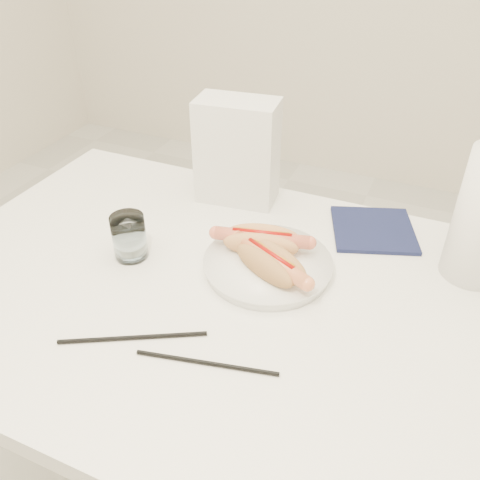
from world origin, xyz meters
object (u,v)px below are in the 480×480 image
at_px(table, 223,311).
at_px(napkin_box, 237,152).
at_px(plate, 268,266).
at_px(hotdog_left, 262,241).
at_px(hotdog_right, 270,262).
at_px(water_glass, 129,237).

relative_size(table, napkin_box, 4.98).
height_order(plate, hotdog_left, hotdog_left).
bearing_deg(hotdog_right, hotdog_left, 150.95).
bearing_deg(napkin_box, hotdog_right, -61.57).
relative_size(plate, hotdog_left, 1.29).
xyz_separation_m(hotdog_left, water_glass, (-0.24, -0.10, 0.00)).
xyz_separation_m(table, hotdog_right, (0.07, 0.05, 0.10)).
distance_m(hotdog_right, water_glass, 0.29).
relative_size(table, hotdog_left, 6.42).
bearing_deg(water_glass, hotdog_left, 21.46).
bearing_deg(plate, water_glass, -165.86).
distance_m(plate, napkin_box, 0.31).
height_order(hotdog_left, water_glass, water_glass).
distance_m(hotdog_left, napkin_box, 0.26).
relative_size(hotdog_right, napkin_box, 0.74).
distance_m(table, hotdog_left, 0.16).
relative_size(plate, water_glass, 2.59).
bearing_deg(napkin_box, hotdog_left, -61.48).
bearing_deg(hotdog_left, hotdog_right, -68.22).
bearing_deg(plate, hotdog_left, 130.42).
bearing_deg(napkin_box, water_glass, -115.46).
height_order(table, water_glass, water_glass).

